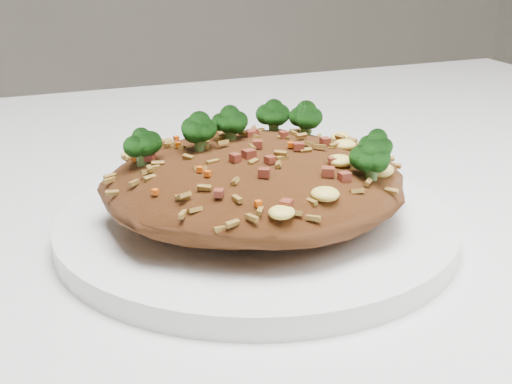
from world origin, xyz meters
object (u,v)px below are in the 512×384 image
fork (278,166)px  fried_rice (257,170)px  dining_table (148,338)px  plate (256,225)px

fork → fried_rice: bearing=-72.7°
dining_table → plate: bearing=-39.4°
dining_table → plate: plate is taller
fork → plate: bearing=-72.9°
fried_rice → fork: (0.05, 0.08, -0.03)m
plate → fried_rice: 0.04m
dining_table → fork: 0.16m
fried_rice → fork: bearing=57.9°
plate → fork: bearing=57.7°
dining_table → fork: (0.11, 0.03, 0.11)m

